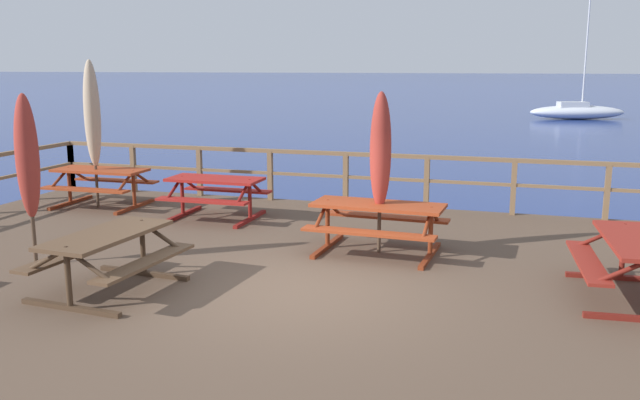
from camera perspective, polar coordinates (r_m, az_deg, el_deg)
ground_plane at (r=8.97m, az=-1.56°, el=-11.22°), size 600.00×600.00×0.00m
wooden_deck at (r=8.86m, az=-1.58°, el=-9.36°), size 15.19×10.91×0.62m
railing_waterside_far at (r=13.58m, az=5.57°, el=2.48°), size 14.99×0.10×1.09m
picnic_table_front_left at (r=9.04m, az=25.27°, el=-4.24°), size 1.54×2.01×0.78m
picnic_table_mid_right at (r=10.25m, az=4.92°, el=-1.43°), size 2.04×1.49×0.78m
picnic_table_front_right at (r=14.33m, az=-18.05°, el=1.69°), size 1.88×1.43×0.78m
picnic_table_mid_centre at (r=8.87m, az=-17.52°, el=-3.98°), size 1.52×1.89×0.78m
picnic_table_back_left at (r=12.68m, az=-8.84°, el=0.91°), size 1.75×1.41×0.78m
patio_umbrella_tall_front at (r=10.29m, az=-23.51°, el=3.34°), size 0.32×0.32×2.45m
patio_umbrella_tall_mid_left at (r=10.10m, az=5.14°, el=4.10°), size 0.32×0.32×2.45m
patio_umbrella_short_front at (r=14.15m, az=-18.70°, el=6.88°), size 0.32×0.32×2.93m
sailboat_distant at (r=47.09m, az=20.88°, el=7.02°), size 6.23×3.14×7.72m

